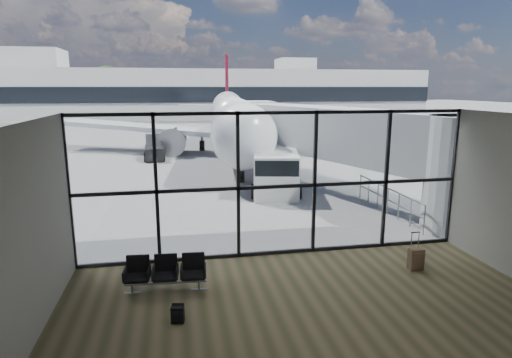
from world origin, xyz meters
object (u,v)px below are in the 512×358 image
object	(u,v)px
suitcase	(416,259)
service_van	(276,171)
airliner	(232,117)
seating_row	(166,271)
backpack	(178,314)
belt_loader	(154,152)
mobile_stairs	(8,180)

from	to	relation	value
suitcase	service_van	world-z (taller)	service_van
suitcase	airliner	distance (m)	25.76
seating_row	backpack	bearing A→B (deg)	-76.76
seating_row	belt_loader	bearing A→B (deg)	97.31
seating_row	airliner	world-z (taller)	airliner
suitcase	mobile_stairs	bearing A→B (deg)	139.94
mobile_stairs	service_van	bearing A→B (deg)	-32.22
backpack	airliner	distance (m)	27.73
service_van	belt_loader	size ratio (longest dim) A/B	1.40
seating_row	backpack	distance (m)	1.76
backpack	belt_loader	xyz separation A→B (m)	(-1.46, 22.80, 0.35)
service_van	backpack	bearing A→B (deg)	-101.19
service_van	belt_loader	world-z (taller)	service_van
suitcase	belt_loader	xyz separation A→B (m)	(-8.25, 21.19, 0.22)
backpack	belt_loader	world-z (taller)	belt_loader
mobile_stairs	airliner	bearing A→B (deg)	23.65
backpack	service_van	xyz separation A→B (m)	(4.99, 11.58, 0.86)
mobile_stairs	backpack	bearing A→B (deg)	-80.44
suitcase	backpack	bearing A→B (deg)	-166.69
suitcase	belt_loader	distance (m)	22.74
suitcase	service_van	xyz separation A→B (m)	(-1.81, 9.96, 0.74)
service_van	mobile_stairs	world-z (taller)	mobile_stairs
backpack	belt_loader	bearing A→B (deg)	104.80
suitcase	seating_row	bearing A→B (deg)	179.17
suitcase	airliner	size ratio (longest dim) A/B	0.03
seating_row	belt_loader	world-z (taller)	belt_loader
seating_row	belt_loader	size ratio (longest dim) A/B	0.57
airliner	belt_loader	distance (m)	8.00
backpack	service_van	distance (m)	12.63
backpack	airliner	xyz separation A→B (m)	(4.87, 27.19, 2.47)
backpack	mobile_stairs	distance (m)	16.55
backpack	mobile_stairs	bearing A→B (deg)	131.34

